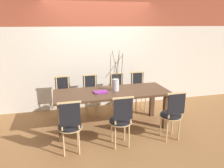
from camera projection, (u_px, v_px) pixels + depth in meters
ground_plane at (112, 127)px, 4.43m from camera, size 16.00×16.00×0.00m
wall_rear at (99, 42)px, 5.16m from camera, size 12.00×0.06×3.20m
dining_table at (112, 97)px, 4.25m from camera, size 2.22×0.84×0.75m
chair_near_leftend at (70, 124)px, 3.40m from camera, size 0.39×0.39×0.92m
chair_near_left at (121, 119)px, 3.60m from camera, size 0.39×0.39×0.92m
chair_near_center at (172, 113)px, 3.82m from camera, size 0.39×0.39×0.92m
chair_far_leftend at (63, 95)px, 4.76m from camera, size 0.39×0.39×0.92m
chair_far_left at (91, 93)px, 4.90m from camera, size 0.39×0.39×0.92m
chair_far_center at (118, 91)px, 5.06m from camera, size 0.39×0.39×0.92m
chair_far_right at (139, 90)px, 5.18m from camera, size 0.39×0.39×0.92m
vase_centerpiece at (116, 84)px, 4.25m from camera, size 0.36×0.34×0.79m
book_stack at (101, 92)px, 4.15m from camera, size 0.27×0.22×0.03m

